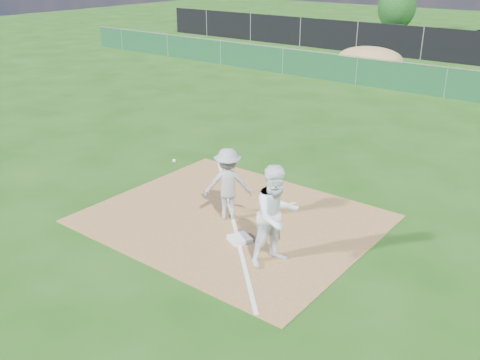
# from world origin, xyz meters

# --- Properties ---
(ground) EXTENTS (90.00, 90.00, 0.00)m
(ground) POSITION_xyz_m (0.00, 10.00, 0.00)
(ground) COLOR #18450E
(ground) RESTS_ON ground
(infield_dirt) EXTENTS (6.00, 5.00, 0.02)m
(infield_dirt) POSITION_xyz_m (0.00, 1.00, 0.01)
(infield_dirt) COLOR olive
(infield_dirt) RESTS_ON ground
(foul_line) EXTENTS (5.01, 5.01, 0.01)m
(foul_line) POSITION_xyz_m (0.00, 1.00, 0.03)
(foul_line) COLOR white
(foul_line) RESTS_ON infield_dirt
(green_fence) EXTENTS (44.00, 0.05, 1.20)m
(green_fence) POSITION_xyz_m (0.00, 15.00, 0.60)
(green_fence) COLOR #103D20
(green_fence) RESTS_ON ground
(dirt_mound) EXTENTS (3.38, 2.60, 1.17)m
(dirt_mound) POSITION_xyz_m (-5.00, 18.50, 0.58)
(dirt_mound) COLOR #997A4A
(dirt_mound) RESTS_ON ground
(first_base) EXTENTS (0.55, 0.55, 0.09)m
(first_base) POSITION_xyz_m (0.75, 0.30, 0.06)
(first_base) COLOR white
(first_base) RESTS_ON infield_dirt
(play_at_first) EXTENTS (2.07, 1.13, 1.63)m
(play_at_first) POSITION_xyz_m (-0.10, 0.97, 0.83)
(play_at_first) COLOR #A4A4A6
(play_at_first) RESTS_ON infield_dirt
(runner) EXTENTS (1.05, 1.17, 1.98)m
(runner) POSITION_xyz_m (1.76, 0.09, 0.99)
(runner) COLOR white
(runner) RESTS_ON ground
(car_left) EXTENTS (4.41, 2.62, 1.41)m
(car_left) POSITION_xyz_m (-7.04, 27.32, 0.71)
(car_left) COLOR #ACAEB4
(car_left) RESTS_ON parking_lot
(tree_left) EXTENTS (2.90, 2.90, 3.43)m
(tree_left) POSITION_xyz_m (-10.18, 33.95, 1.77)
(tree_left) COLOR #382316
(tree_left) RESTS_ON ground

